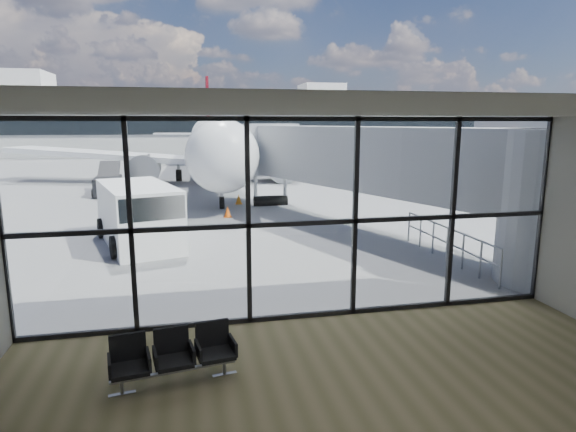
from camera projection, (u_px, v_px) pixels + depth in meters
name	position (u px, v px, depth m)	size (l,w,h in m)	color
ground	(210.00, 166.00, 49.33)	(220.00, 220.00, 0.00)	slate
lounge_shell	(397.00, 267.00, 5.81)	(12.02, 8.01, 4.51)	brown
glass_curtain_wall	(303.00, 221.00, 10.50)	(12.10, 0.12, 4.50)	white
jet_bridge	(384.00, 166.00, 18.19)	(8.00, 16.50, 4.33)	#999B9E
apron_railing	(447.00, 239.00, 15.30)	(0.06, 5.46, 1.11)	gray
far_terminal	(197.00, 123.00, 69.50)	(80.00, 12.20, 11.00)	silver
tree_3	(20.00, 121.00, 73.66)	(4.95, 4.95, 7.12)	#382619
tree_4	(62.00, 117.00, 74.76)	(5.61, 5.61, 8.07)	#382619
tree_5	(103.00, 113.00, 75.87)	(6.27, 6.27, 9.03)	#382619
seating_row	(173.00, 353.00, 8.16)	(2.08, 0.90, 0.93)	gray
airliner	(213.00, 144.00, 37.21)	(30.31, 35.08, 9.04)	white
service_van	(139.00, 214.00, 17.26)	(3.46, 5.42, 2.18)	white
belt_loader	(108.00, 184.00, 29.44)	(1.83, 4.21, 1.90)	black
traffic_cone_a	(239.00, 199.00, 26.12)	(0.38, 0.38, 0.54)	orange
traffic_cone_b	(228.00, 212.00, 22.51)	(0.36, 0.36, 0.51)	#FF5E0D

